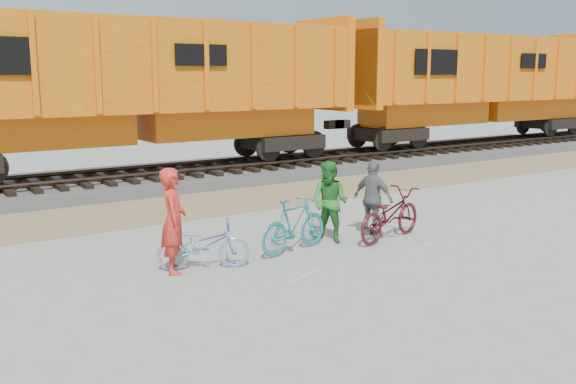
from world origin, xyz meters
The scene contains 12 objects.
ground centered at (0.00, 0.00, 0.00)m, with size 120.00×120.00×0.00m, color #9E9E99.
gravel_strip centered at (0.00, 5.50, 0.01)m, with size 120.00×3.00×0.02m, color #98845E.
ballast_bed centered at (0.00, 9.00, 0.15)m, with size 120.00×4.00×0.30m, color slate.
track centered at (0.00, 9.00, 0.47)m, with size 120.00×2.60×0.24m.
hopper_car_center centered at (-0.13, 9.00, 3.01)m, with size 14.00×3.13×4.65m.
hopper_car_right centered at (14.87, 9.00, 3.01)m, with size 14.00×3.13×4.65m.
bicycle_blue centered at (-2.18, 0.52, 0.42)m, with size 0.56×1.59×0.84m, color #7096CE.
bicycle_teal centered at (-0.28, 0.54, 0.52)m, with size 0.49×1.72×1.04m, color teal.
bicycle_maroon centered at (1.85, 0.22, 0.52)m, with size 0.68×1.96×1.03m, color #4B161A.
person_solo centered at (-2.68, 0.62, 0.90)m, with size 0.65×0.43×1.79m, color red.
person_man centered at (0.72, 0.74, 0.82)m, with size 0.79×0.62×1.63m, color #28782B.
person_woman centered at (1.75, 0.62, 0.79)m, with size 0.93×0.39×1.59m, color slate.
Camera 1 is at (-6.91, -9.15, 3.31)m, focal length 40.00 mm.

